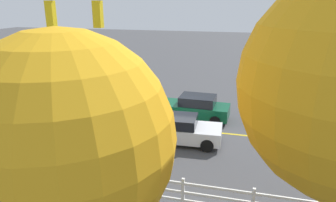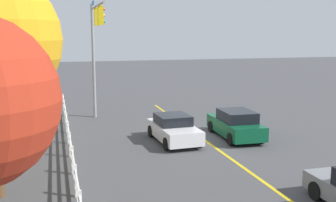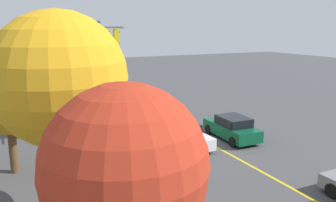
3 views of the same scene
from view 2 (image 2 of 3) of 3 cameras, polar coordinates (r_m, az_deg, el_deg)
ground_plane at (r=22.22m, az=4.45°, el=-4.99°), size 120.00×120.00×0.00m
lane_center_stripe at (r=18.66m, az=8.71°, el=-7.93°), size 28.00×0.16×0.01m
signal_assembly at (r=25.27m, az=-10.08°, el=8.61°), size 6.44×0.38×7.49m
car_0 at (r=22.07m, az=9.45°, el=-3.25°), size 4.26×1.99×1.50m
car_2 at (r=20.97m, az=0.80°, el=-3.94°), size 4.04×2.04×1.40m
white_rail_fence at (r=17.89m, az=-13.39°, el=-6.85°), size 26.10×0.10×1.15m
tree_1 at (r=25.94m, az=-19.80°, el=4.81°), size 3.47×3.47×5.44m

